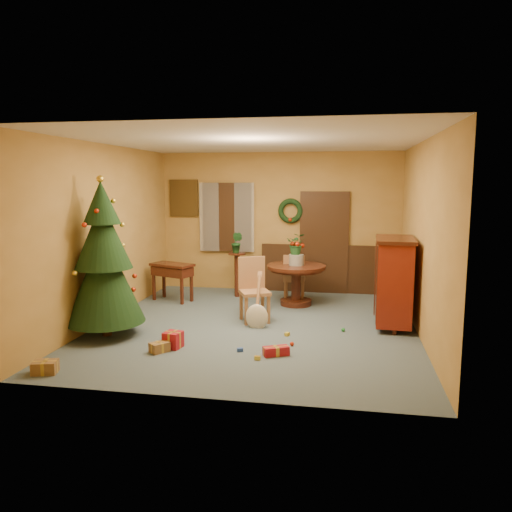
% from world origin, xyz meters
% --- Properties ---
extents(room_envelope, '(5.50, 5.50, 5.50)m').
position_xyz_m(room_envelope, '(0.21, 2.70, 1.12)').
color(room_envelope, '#3A4954').
rests_on(room_envelope, ground).
extents(dining_table, '(1.10, 1.10, 0.75)m').
position_xyz_m(dining_table, '(0.49, 1.54, 0.53)').
color(dining_table, black).
rests_on(dining_table, floor).
extents(urn, '(0.28, 0.28, 0.20)m').
position_xyz_m(urn, '(0.49, 1.54, 0.86)').
color(urn, slate).
rests_on(urn, dining_table).
extents(centerpiece_plant, '(0.36, 0.31, 0.40)m').
position_xyz_m(centerpiece_plant, '(0.49, 1.54, 1.16)').
color(centerpiece_plant, '#1E4C23').
rests_on(centerpiece_plant, urn).
extents(chair_near, '(0.61, 0.61, 1.06)m').
position_xyz_m(chair_near, '(-0.10, 0.35, 0.57)').
color(chair_near, brown).
rests_on(chair_near, floor).
extents(chair_far, '(0.41, 0.41, 0.92)m').
position_xyz_m(chair_far, '(0.44, 1.75, 0.50)').
color(chair_far, brown).
rests_on(chair_far, floor).
extents(guitar, '(0.50, 0.63, 0.83)m').
position_xyz_m(guitar, '(0.03, -0.07, 0.43)').
color(guitar, beige).
rests_on(guitar, floor).
extents(plant_stand, '(0.35, 0.35, 0.89)m').
position_xyz_m(plant_stand, '(-0.74, 2.01, 0.55)').
color(plant_stand, black).
rests_on(plant_stand, floor).
extents(stand_plant, '(0.28, 0.26, 0.42)m').
position_xyz_m(stand_plant, '(-0.74, 2.01, 1.10)').
color(stand_plant, '#19471E').
rests_on(stand_plant, plant_stand).
extents(christmas_tree, '(1.16, 1.16, 2.38)m').
position_xyz_m(christmas_tree, '(-2.12, -0.86, 1.13)').
color(christmas_tree, '#382111').
rests_on(christmas_tree, floor).
extents(writing_desk, '(0.91, 0.67, 0.73)m').
position_xyz_m(writing_desk, '(-1.90, 1.44, 0.55)').
color(writing_desk, black).
rests_on(writing_desk, floor).
extents(sideboard, '(0.64, 1.14, 1.42)m').
position_xyz_m(sideboard, '(2.15, 0.39, 0.76)').
color(sideboard, '#571009').
rests_on(sideboard, floor).
extents(gift_a, '(0.33, 0.27, 0.15)m').
position_xyz_m(gift_a, '(-2.15, -2.40, 0.08)').
color(gift_a, brown).
rests_on(gift_a, floor).
extents(gift_b, '(0.27, 0.27, 0.23)m').
position_xyz_m(gift_b, '(-0.95, -1.23, 0.11)').
color(gift_b, maroon).
rests_on(gift_b, floor).
extents(gift_c, '(0.29, 0.30, 0.14)m').
position_xyz_m(gift_c, '(-1.07, -1.43, 0.07)').
color(gift_c, brown).
rests_on(gift_c, floor).
extents(gift_d, '(0.37, 0.28, 0.12)m').
position_xyz_m(gift_d, '(0.51, -1.29, 0.06)').
color(gift_d, maroon).
rests_on(gift_d, floor).
extents(toy_a, '(0.09, 0.08, 0.05)m').
position_xyz_m(toy_a, '(0.00, -1.23, 0.03)').
color(toy_a, '#24449D').
rests_on(toy_a, floor).
extents(toy_b, '(0.06, 0.06, 0.06)m').
position_xyz_m(toy_b, '(1.38, -0.05, 0.03)').
color(toy_b, '#227E33').
rests_on(toy_b, floor).
extents(toy_c, '(0.08, 0.09, 0.05)m').
position_xyz_m(toy_c, '(0.55, -0.41, 0.03)').
color(toy_c, gold).
rests_on(toy_c, floor).
extents(toy_d, '(0.06, 0.06, 0.06)m').
position_xyz_m(toy_d, '(0.68, -0.87, 0.03)').
color(toy_d, '#B8260C').
rests_on(toy_d, floor).
extents(toy_e, '(0.08, 0.05, 0.05)m').
position_xyz_m(toy_e, '(0.29, -1.50, 0.03)').
color(toy_e, gold).
rests_on(toy_e, floor).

